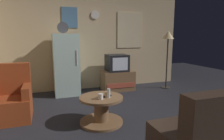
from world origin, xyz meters
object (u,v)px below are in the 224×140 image
Objects in this scene: tv_stand at (118,80)px; mug_ceramic_tan at (107,95)px; wine_glass at (109,93)px; standing_lamp at (168,39)px; mug_ceramic_white at (101,96)px; crt_tv at (117,63)px; remote_control at (107,96)px; armchair at (10,100)px; fridge at (66,64)px; coffee_table at (101,110)px.

mug_ceramic_tan reaches higher than tv_stand.
wine_glass is at bearing -114.52° from tv_stand.
mug_ceramic_white is at bearing -144.37° from standing_lamp.
standing_lamp is at bearing -10.13° from crt_tv.
wine_glass is at bearing -106.35° from remote_control.
armchair is at bearing -154.40° from crt_tv.
remote_control is (-0.89, -1.87, 0.21)m from tv_stand.
fridge is 2.00m from coffee_table.
coffee_table is (-2.35, -1.60, -1.13)m from standing_lamp.
crt_tv is 0.56× the size of armchair.
mug_ceramic_white is 1.00× the size of mug_ceramic_tan.
fridge is 2.05m from wine_glass.
tv_stand is at bearing 62.43° from mug_ceramic_white.
wine_glass is (0.10, -0.09, 0.30)m from coffee_table.
mug_ceramic_tan reaches higher than coffee_table.
wine_glass is at bearing 9.95° from mug_ceramic_white.
fridge reaches higher than crt_tv.
crt_tv reaches higher than coffee_table.
standing_lamp is 2.21× the size of coffee_table.
mug_ceramic_tan is 0.09× the size of armchair.
remote_control is (0.09, -0.03, 0.24)m from coffee_table.
fridge reaches higher than remote_control.
standing_lamp reaches higher than crt_tv.
tv_stand is (1.34, -0.05, -0.49)m from fridge.
wine_glass is at bearing -113.99° from crt_tv.
wine_glass is 1.67× the size of mug_ceramic_white.
crt_tv reaches higher than mug_ceramic_tan.
wine_glass is at bearing -26.69° from armchair.
fridge reaches higher than wine_glass.
wine_glass is 0.09m from remote_control.
armchair is (-1.10, -1.20, -0.42)m from fridge.
mug_ceramic_white is (-0.04, -0.12, 0.27)m from coffee_table.
tv_stand is at bearing -1.94° from fridge.
tv_stand is at bearing 65.48° from wine_glass.
armchair is (-1.53, 0.74, -0.16)m from mug_ceramic_tan.
mug_ceramic_white is at bearing -117.08° from crt_tv.
wine_glass reaches higher than mug_ceramic_white.
coffee_table is at bearing 145.25° from mug_ceramic_tan.
fridge is at bearing 83.53° from remote_control.
standing_lamp is at bearing 36.04° from mug_ceramic_tan.
standing_lamp is 1.66× the size of armchair.
fridge is 1.99m from remote_control.
wine_glass is (-0.88, -1.94, 0.27)m from tv_stand.
standing_lamp is at bearing 13.44° from armchair.
mug_ceramic_tan is 0.60× the size of remote_control.
fridge is at bearing 98.91° from mug_ceramic_white.
armchair is (-1.55, 0.78, -0.19)m from wine_glass.
standing_lamp reaches higher than mug_ceramic_tan.
mug_ceramic_white is 0.17m from remote_control.
mug_ceramic_tan is at bearing 115.39° from wine_glass.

